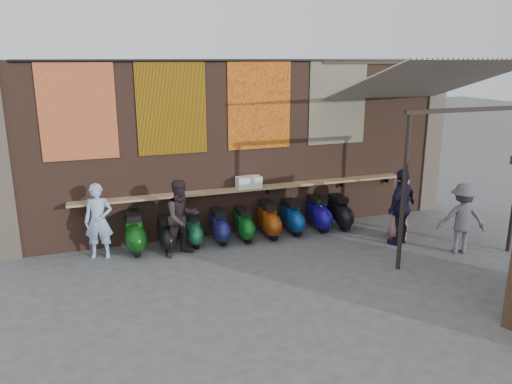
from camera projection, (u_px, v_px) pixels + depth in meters
ground at (288, 272)px, 9.74m from camera, size 70.00×70.00×0.00m
brick_wall at (244, 148)px, 11.67m from camera, size 10.00×0.40×4.00m
pier_right at (428, 136)px, 13.35m from camera, size 0.50×0.50×4.00m
eating_counter at (249, 189)px, 11.57m from camera, size 8.00×0.32×0.05m
shelf_box at (249, 182)px, 11.49m from camera, size 0.57×0.29×0.27m
tapestry_redgold at (78, 111)px, 10.04m from camera, size 1.50×0.02×2.00m
tapestry_sun at (172, 108)px, 10.65m from camera, size 1.50×0.02×2.00m
tapestry_orange at (259, 105)px, 11.30m from camera, size 1.50×0.02×2.00m
tapestry_multi at (338, 102)px, 11.95m from camera, size 1.50×0.02×2.00m
hang_rail at (247, 60)px, 10.94m from camera, size 9.50×0.06×0.06m
scooter_stool_0 at (134, 233)px, 10.61m from camera, size 0.40×0.90×0.85m
scooter_stool_1 at (166, 234)px, 10.77m from camera, size 0.34×0.75×0.71m
scooter_stool_2 at (193, 230)px, 11.04m from camera, size 0.33×0.73×0.69m
scooter_stool_3 at (219, 227)px, 11.20m from camera, size 0.35×0.77×0.73m
scooter_stool_4 at (244, 225)px, 11.35m from camera, size 0.34×0.76×0.72m
scooter_stool_5 at (269, 220)px, 11.54m from camera, size 0.38×0.85×0.81m
scooter_stool_6 at (292, 217)px, 11.79m from camera, size 0.37×0.81×0.77m
scooter_stool_7 at (318, 214)px, 11.99m from camera, size 0.38×0.84×0.80m
scooter_stool_8 at (339, 212)px, 12.15m from camera, size 0.37×0.83×0.79m
diner_left at (99, 221)px, 10.25m from camera, size 0.65×0.50×1.58m
diner_right at (182, 218)px, 10.38m from camera, size 0.94×0.82×1.62m
shopper_navy at (401, 207)px, 10.98m from camera, size 1.09×0.81×1.72m
shopper_grey at (462, 218)px, 10.51m from camera, size 1.13×0.94×1.52m
shopper_tan at (400, 207)px, 11.39m from camera, size 0.76×0.85×1.46m
awning_canvas at (424, 81)px, 10.76m from camera, size 3.20×3.28×0.97m
awning_ledger at (383, 61)px, 12.10m from camera, size 3.30×0.08×0.12m
awning_header at (472, 110)px, 9.52m from camera, size 3.00×0.08×0.08m
awning_post_left at (404, 193)px, 9.47m from camera, size 0.09×0.09×3.10m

